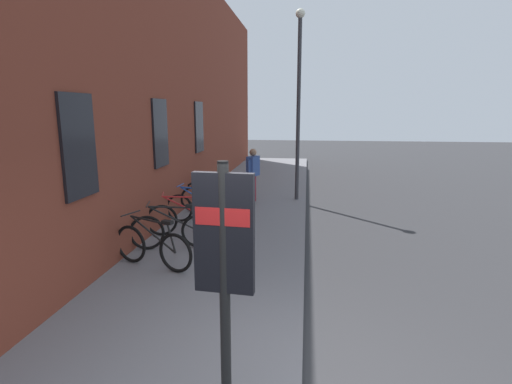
# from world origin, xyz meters

# --- Properties ---
(ground) EXTENTS (60.00, 60.00, 0.00)m
(ground) POSITION_xyz_m (6.00, -1.00, 0.00)
(ground) COLOR #2D2D30
(sidewalk_pavement) EXTENTS (24.00, 3.50, 0.12)m
(sidewalk_pavement) POSITION_xyz_m (8.00, 1.75, 0.06)
(sidewalk_pavement) COLOR slate
(sidewalk_pavement) RESTS_ON ground
(station_facade) EXTENTS (22.00, 0.65, 7.33)m
(station_facade) POSITION_xyz_m (8.99, 3.80, 3.66)
(station_facade) COLOR brown
(station_facade) RESTS_ON ground
(bicycle_end_of_row) EXTENTS (0.72, 1.68, 0.97)m
(bicycle_end_of_row) POSITION_xyz_m (2.87, 2.74, 0.51)
(bicycle_end_of_row) COLOR black
(bicycle_end_of_row) RESTS_ON sidewalk_pavement
(bicycle_mid_rack) EXTENTS (0.61, 1.73, 0.97)m
(bicycle_mid_rack) POSITION_xyz_m (3.90, 2.70, 0.51)
(bicycle_mid_rack) COLOR black
(bicycle_mid_rack) RESTS_ON sidewalk_pavement
(bicycle_leaning_wall) EXTENTS (0.65, 1.71, 0.97)m
(bicycle_leaning_wall) POSITION_xyz_m (4.88, 2.74, 0.51)
(bicycle_leaning_wall) COLOR black
(bicycle_leaning_wall) RESTS_ON sidewalk_pavement
(bicycle_beside_lamp) EXTENTS (0.48, 1.77, 0.97)m
(bicycle_beside_lamp) POSITION_xyz_m (5.86, 2.67, 0.51)
(bicycle_beside_lamp) COLOR black
(bicycle_beside_lamp) RESTS_ON sidewalk_pavement
(bicycle_far_end) EXTENTS (0.48, 1.77, 0.97)m
(bicycle_far_end) POSITION_xyz_m (6.99, 2.62, 0.51)
(bicycle_far_end) COLOR black
(bicycle_far_end) RESTS_ON sidewalk_pavement
(bicycle_by_door) EXTENTS (0.70, 1.69, 0.97)m
(bicycle_by_door) POSITION_xyz_m (7.90, 2.79, 0.51)
(bicycle_by_door) COLOR black
(bicycle_by_door) RESTS_ON sidewalk_pavement
(transit_info_sign) EXTENTS (0.13, 0.55, 2.40)m
(transit_info_sign) POSITION_xyz_m (-0.42, 0.72, 1.72)
(transit_info_sign) COLOR black
(transit_info_sign) RESTS_ON sidewalk_pavement
(pedestrian_crossing_street) EXTENTS (0.60, 0.39, 1.66)m
(pedestrian_crossing_street) POSITION_xyz_m (8.44, 1.65, 1.13)
(pedestrian_crossing_street) COLOR maroon
(pedestrian_crossing_street) RESTS_ON sidewalk_pavement
(street_lamp) EXTENTS (0.28, 0.28, 5.75)m
(street_lamp) POSITION_xyz_m (8.94, 0.30, 3.49)
(street_lamp) COLOR #333338
(street_lamp) RESTS_ON sidewalk_pavement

